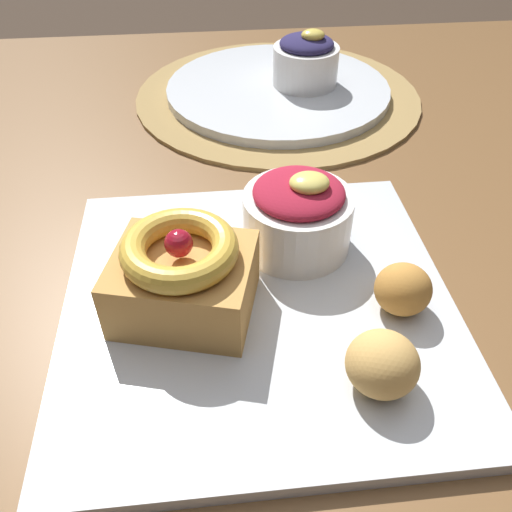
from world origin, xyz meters
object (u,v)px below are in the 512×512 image
(fritter_front, at_px, (382,364))
(back_ramekin, at_px, (306,60))
(cake_slice, at_px, (183,275))
(fritter_middle, at_px, (403,289))
(berry_ramekin, at_px, (298,215))
(front_plate, at_px, (259,304))
(back_plate, at_px, (278,89))

(fritter_front, distance_m, back_ramekin, 0.47)
(cake_slice, xyz_separation_m, back_ramekin, (0.16, 0.39, 0.00))
(back_ramekin, bearing_deg, fritter_middle, -89.50)
(berry_ramekin, xyz_separation_m, back_ramekin, (0.06, 0.32, 0.00))
(front_plate, bearing_deg, berry_ramekin, 57.65)
(fritter_front, relative_size, back_ramekin, 0.57)
(front_plate, height_order, cake_slice, cake_slice)
(berry_ramekin, distance_m, back_ramekin, 0.33)
(front_plate, distance_m, berry_ramekin, 0.08)
(fritter_front, distance_m, back_plate, 0.47)
(back_ramekin, bearing_deg, cake_slice, -112.47)
(cake_slice, height_order, back_plate, cake_slice)
(front_plate, xyz_separation_m, cake_slice, (-0.06, -0.00, 0.04))
(cake_slice, bearing_deg, berry_ramekin, 34.28)
(cake_slice, distance_m, fritter_front, 0.15)
(fritter_middle, bearing_deg, fritter_front, -117.96)
(front_plate, xyz_separation_m, fritter_middle, (0.11, -0.02, 0.03))
(front_plate, height_order, berry_ramekin, berry_ramekin)
(fritter_middle, bearing_deg, front_plate, 169.30)
(fritter_front, bearing_deg, berry_ramekin, 101.98)
(fritter_middle, xyz_separation_m, back_plate, (-0.04, 0.41, -0.02))
(front_plate, bearing_deg, fritter_front, -50.47)
(fritter_front, bearing_deg, back_ramekin, 86.13)
(front_plate, distance_m, cake_slice, 0.07)
(fritter_front, bearing_deg, back_plate, 90.47)
(fritter_middle, bearing_deg, back_plate, 95.53)
(fritter_front, bearing_deg, fritter_middle, 62.04)
(back_plate, bearing_deg, berry_ramekin, -94.97)
(front_plate, distance_m, back_ramekin, 0.40)
(front_plate, bearing_deg, cake_slice, -177.15)
(back_plate, relative_size, back_ramekin, 3.48)
(fritter_front, xyz_separation_m, fritter_middle, (0.04, 0.07, -0.00))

